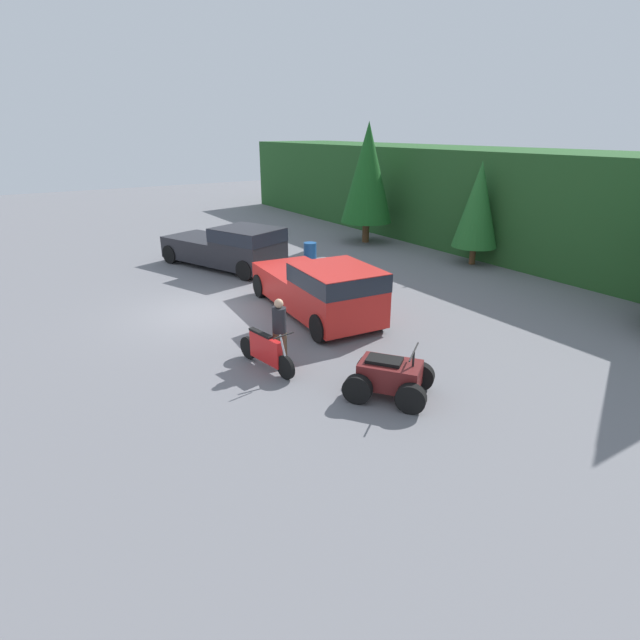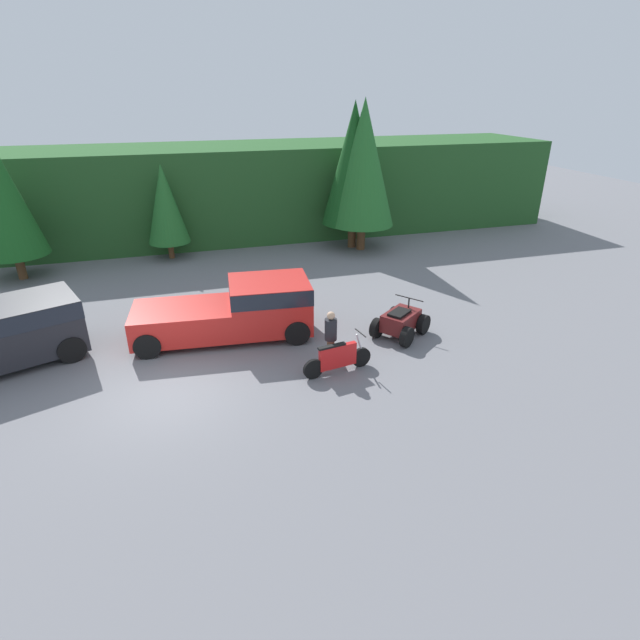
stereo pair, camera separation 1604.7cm
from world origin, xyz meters
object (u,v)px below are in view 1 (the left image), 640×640
rider_person (279,329)px  steel_barrel (310,252)px  pickup_truck_red (322,288)px  dirt_bike (266,351)px  quad_atv (390,377)px  pickup_truck_second (231,246)px

rider_person → steel_barrel: 10.59m
pickup_truck_red → dirt_bike: 4.00m
steel_barrel → rider_person: bearing=-35.9°
quad_atv → rider_person: size_ratio=1.30×
pickup_truck_second → steel_barrel: bearing=55.4°
pickup_truck_red → steel_barrel: (-6.30, 3.45, -0.55)m
dirt_bike → quad_atv: bearing=22.0°
pickup_truck_second → rider_person: 9.79m
rider_person → dirt_bike: bearing=-75.1°
quad_atv → rider_person: bearing=167.2°
pickup_truck_red → quad_atv: 5.35m
pickup_truck_red → dirt_bike: size_ratio=2.72×
pickup_truck_red → quad_atv: size_ratio=2.59×
dirt_bike → rider_person: 0.66m
pickup_truck_red → rider_person: (2.27, -2.74, -0.04)m
dirt_bike → steel_barrel: bearing=132.8°
pickup_truck_second → dirt_bike: (9.48, -3.17, -0.52)m
pickup_truck_red → dirt_bike: (2.35, -3.19, -0.52)m
dirt_bike → rider_person: size_ratio=1.23×
pickup_truck_red → steel_barrel: pickup_truck_red is taller
rider_person → pickup_truck_second: bearing=168.6°
dirt_bike → rider_person: bearing=90.4°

